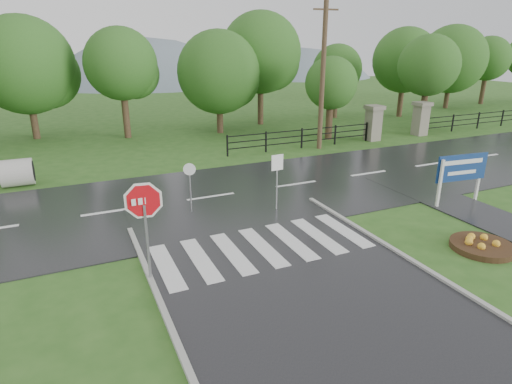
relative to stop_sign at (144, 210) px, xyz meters
name	(u,v)px	position (x,y,z in m)	size (l,w,h in m)	color
ground	(364,348)	(3.54, -4.52, -2.03)	(120.00, 120.00, 0.00)	#2E5B1E
main_road	(211,198)	(3.54, 5.48, -2.03)	(90.00, 8.00, 0.04)	black
walkway	(483,216)	(12.04, -0.52, -2.03)	(2.20, 11.00, 0.04)	#2B2B2D
crosswalk	(263,247)	(3.54, 0.48, -1.97)	(6.50, 2.80, 0.02)	silver
pillar_west	(373,122)	(16.54, 11.48, -0.85)	(1.00, 1.00, 2.24)	gray
pillar_east	(421,118)	(20.54, 11.48, -0.85)	(1.00, 1.00, 2.24)	gray
fence_west	(302,136)	(11.29, 11.48, -1.31)	(9.58, 0.08, 1.20)	black
hills	(129,178)	(7.03, 60.48, -17.57)	(102.00, 48.00, 48.00)	slate
treeline	(161,133)	(4.54, 19.48, -2.03)	(83.20, 5.20, 10.00)	#25581B
stop_sign	(144,210)	(0.00, 0.00, 0.00)	(1.30, 0.19, 2.94)	#939399
estate_billboard	(462,170)	(12.20, 0.86, -0.66)	(2.27, 0.30, 2.00)	silver
flower_bed	(482,245)	(9.69, -2.35, -1.89)	(1.87, 1.87, 0.37)	#332111
reg_sign_small	(277,171)	(5.37, 3.13, -0.49)	(0.48, 0.06, 2.18)	#939399
reg_sign_round	(190,181)	(2.35, 4.18, -0.78)	(0.43, 0.17, 1.93)	#939399
utility_pole_east	(323,75)	(12.21, 10.98, 2.21)	(1.49, 0.28, 8.35)	#473523
entrance_tree_left	(331,84)	(14.17, 12.98, 1.52)	(3.30, 3.30, 5.24)	#3D2B1C
entrance_tree_right	(429,66)	(22.17, 12.98, 2.43)	(4.20, 4.20, 6.59)	#3D2B1C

